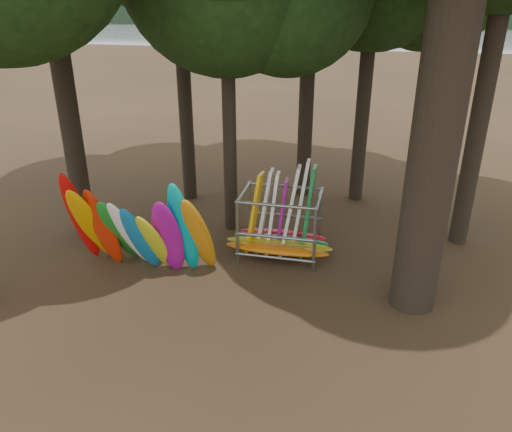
# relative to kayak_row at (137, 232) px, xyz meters

# --- Properties ---
(ground) EXTENTS (120.00, 120.00, 0.00)m
(ground) POSITION_rel_kayak_row_xyz_m (2.97, -0.04, -1.29)
(ground) COLOR #47331E
(ground) RESTS_ON ground
(lake) EXTENTS (160.00, 160.00, 0.00)m
(lake) POSITION_rel_kayak_row_xyz_m (2.97, 59.96, -1.29)
(lake) COLOR gray
(lake) RESTS_ON ground
(far_shore) EXTENTS (160.00, 4.00, 4.00)m
(far_shore) POSITION_rel_kayak_row_xyz_m (2.97, 109.96, 0.71)
(far_shore) COLOR black
(far_shore) RESTS_ON ground
(kayak_row) EXTENTS (4.13, 2.07, 3.12)m
(kayak_row) POSITION_rel_kayak_row_xyz_m (0.00, 0.00, 0.00)
(kayak_row) COLOR red
(kayak_row) RESTS_ON ground
(storage_rack) EXTENTS (3.15, 1.51, 2.86)m
(storage_rack) POSITION_rel_kayak_row_xyz_m (3.54, 1.93, -0.38)
(storage_rack) COLOR gray
(storage_rack) RESTS_ON ground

